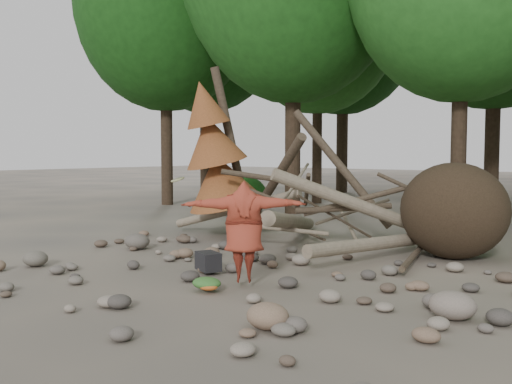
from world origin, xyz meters
The scene contains 13 objects.
ground centered at (0.00, 0.00, 0.00)m, with size 120.00×120.00×0.00m, color #514C44.
deadfall_pile centered at (2.02, 4.24, 0.95)m, with size 8.55×5.24×3.30m.
dead_conifer centered at (-3.12, 3.37, 2.11)m, with size 2.06×2.16×4.35m.
bush_left centered at (-5.50, 7.20, 0.72)m, with size 1.80×1.80×1.44m, color #194E14.
bush_mid centered at (0.80, 7.80, 0.56)m, with size 1.40×1.40×1.12m, color #22631C.
frisbee_thrower centered at (0.77, -0.24, 0.90)m, with size 3.02×1.71×1.66m.
backpack centered at (-0.36, 0.13, 0.16)m, with size 0.49×0.33×0.33m, color black.
cloth_green centered at (0.56, -0.88, 0.09)m, with size 0.48×0.40×0.18m, color #366B2B.
cloth_orange centered at (0.63, -0.94, 0.06)m, with size 0.33×0.27×0.12m, color #BD5A20.
boulder_front_left centered at (-3.40, -1.46, 0.15)m, with size 0.50×0.45×0.30m, color #666155.
boulder_front_right centered at (2.44, -1.79, 0.16)m, with size 0.55×0.49×0.33m, color #856953.
boulder_mid_right centered at (4.09, 0.04, 0.19)m, with size 0.62×0.56×0.37m, color gray.
boulder_mid_left centered at (-3.38, 1.02, 0.18)m, with size 0.59×0.53×0.36m, color #605951.
Camera 1 is at (6.61, -7.30, 2.18)m, focal length 40.00 mm.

